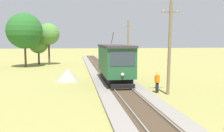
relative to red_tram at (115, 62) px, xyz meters
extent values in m
cube|color=#235633|center=(0.00, 0.02, 0.11)|extent=(2.50, 8.00, 2.60)
cube|color=#383333|center=(0.00, 0.02, 1.52)|extent=(2.60, 8.32, 0.22)
cube|color=black|center=(0.00, 0.02, -1.47)|extent=(2.10, 7.04, 0.44)
cube|color=#2D3842|center=(0.00, -3.99, 0.57)|extent=(2.10, 0.03, 1.25)
cube|color=#2D3842|center=(1.26, 0.02, 0.47)|extent=(0.02, 6.72, 1.04)
sphere|color=#F4EAB2|center=(0.00, -4.04, -0.74)|extent=(0.28, 0.28, 0.28)
cylinder|color=black|center=(0.00, 1.62, 2.33)|extent=(0.05, 1.67, 1.19)
cube|color=black|center=(0.00, -4.18, -1.69)|extent=(2.00, 0.36, 0.32)
cylinder|color=black|center=(0.00, -2.22, -1.47)|extent=(1.54, 0.80, 0.80)
cylinder|color=black|center=(0.00, 2.26, -1.47)|extent=(1.54, 0.80, 0.80)
cylinder|color=#7A664C|center=(3.35, -5.68, 1.44)|extent=(0.24, 0.53, 7.27)
cube|color=#7A664C|center=(3.35, -5.68, 4.20)|extent=(1.40, 0.10, 0.10)
cylinder|color=silver|center=(2.80, -5.68, 4.30)|extent=(0.08, 0.08, 0.10)
cylinder|color=silver|center=(3.90, -5.68, 4.30)|extent=(0.08, 0.08, 0.10)
cylinder|color=#7A664C|center=(3.35, 9.45, 1.30)|extent=(0.24, 0.30, 6.99)
cube|color=#7A664C|center=(3.35, 9.45, 3.96)|extent=(1.40, 0.10, 0.10)
cylinder|color=silver|center=(2.80, 9.45, 4.06)|extent=(0.08, 0.08, 0.10)
cylinder|color=silver|center=(3.90, 9.45, 4.06)|extent=(0.08, 0.08, 0.10)
cone|color=#9E998E|center=(-4.67, 2.33, -1.54)|extent=(2.41, 2.41, 1.31)
cylinder|color=black|center=(2.79, -4.76, -1.76)|extent=(0.15, 0.15, 0.86)
cylinder|color=black|center=(2.65, -4.83, -1.76)|extent=(0.15, 0.15, 0.86)
cube|color=orange|center=(2.72, -4.80, -1.04)|extent=(0.45, 0.39, 0.58)
sphere|color=beige|center=(2.72, -4.80, -0.61)|extent=(0.22, 0.22, 0.22)
sphere|color=yellow|center=(2.72, -4.80, -0.51)|extent=(0.21, 0.21, 0.21)
cylinder|color=#4C3823|center=(-10.31, 21.32, -0.99)|extent=(0.32, 0.32, 2.41)
sphere|color=#4C7F38|center=(-10.31, 21.32, 1.49)|extent=(3.39, 3.39, 3.39)
cylinder|color=#4C3823|center=(-11.77, 17.07, -0.36)|extent=(0.32, 0.32, 3.66)
sphere|color=#235B23|center=(-11.77, 17.07, 3.58)|extent=(5.63, 5.63, 5.63)
cylinder|color=#4C3823|center=(-8.43, 20.54, -0.21)|extent=(0.32, 0.32, 3.97)
sphere|color=#4C7F38|center=(-8.43, 20.54, 3.19)|extent=(3.77, 3.77, 3.77)
camera|label=1|loc=(-3.78, -23.82, 2.05)|focal=39.57mm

